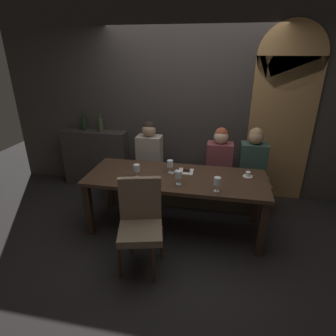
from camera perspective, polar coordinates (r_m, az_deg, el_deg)
ground at (r=3.76m, az=1.51°, el=-11.99°), size 9.00×9.00×0.00m
back_wall_tiled at (r=4.33m, az=4.56°, el=14.27°), size 6.00×0.12×3.00m
arched_door at (r=4.34m, az=22.67°, el=10.80°), size 0.90×0.05×2.55m
back_counter at (r=4.86m, az=-14.56°, el=2.06°), size 1.10×0.28×0.95m
dining_table at (r=3.43m, az=1.62°, el=-3.04°), size 2.20×0.84×0.74m
banquette_bench at (r=4.24m, az=3.16°, el=-4.08°), size 2.50×0.44×0.45m
chair_near_side at (r=2.91m, az=-5.73°, el=-10.43°), size 0.53×0.53×0.98m
diner_redhead at (r=4.09m, az=-3.86°, el=3.94°), size 0.36×0.24×0.79m
diner_bearded at (r=3.96m, az=10.64°, el=2.64°), size 0.36×0.24×0.75m
diner_far_end at (r=3.98m, az=17.24°, el=2.25°), size 0.36×0.24×0.77m
wine_bottle_dark_red at (r=4.79m, az=-16.98°, el=8.94°), size 0.08×0.08×0.33m
wine_bottle_pale_label at (r=4.63m, az=-13.76°, el=8.82°), size 0.08×0.08×0.33m
wine_glass_near_left at (r=3.03m, az=10.16°, el=-2.76°), size 0.08×0.08×0.16m
wine_glass_near_right at (r=3.34m, az=-6.51°, el=-0.06°), size 0.08×0.08×0.16m
wine_glass_center_back at (r=3.14m, az=2.22°, el=-1.44°), size 0.08×0.08×0.16m
wine_glass_end_right at (r=3.45m, az=0.42°, el=0.79°), size 0.08×0.08×0.16m
espresso_cup at (r=3.51m, az=16.21°, el=-1.33°), size 0.12×0.12×0.06m
dessert_plate at (r=3.51m, az=3.74°, el=-0.60°), size 0.19×0.19×0.05m
fork_on_table at (r=3.50m, az=1.33°, el=-0.80°), size 0.06×0.17×0.01m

